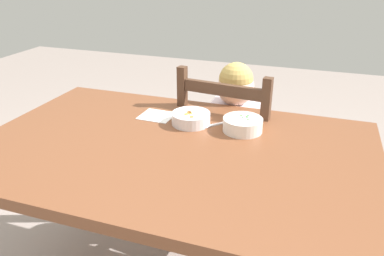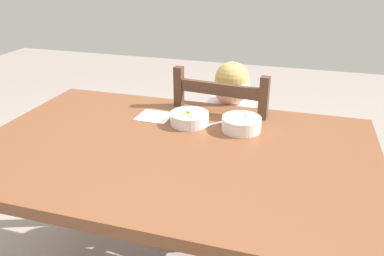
% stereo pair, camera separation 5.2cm
% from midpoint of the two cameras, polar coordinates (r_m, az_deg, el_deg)
% --- Properties ---
extents(dining_table, '(1.41, 0.90, 0.76)m').
position_cam_midpoint_polar(dining_table, '(1.39, -3.92, -6.48)').
color(dining_table, brown).
rests_on(dining_table, ground).
extents(dining_chair, '(0.46, 0.46, 0.94)m').
position_cam_midpoint_polar(dining_chair, '(1.88, 4.41, -4.94)').
color(dining_chair, '#4C3122').
rests_on(dining_chair, ground).
extents(child_figure, '(0.32, 0.31, 0.94)m').
position_cam_midpoint_polar(child_figure, '(1.80, 4.75, -0.21)').
color(child_figure, silver).
rests_on(child_figure, ground).
extents(bowl_of_peas, '(0.15, 0.15, 0.05)m').
position_cam_midpoint_polar(bowl_of_peas, '(1.45, 6.50, 0.70)').
color(bowl_of_peas, white).
rests_on(bowl_of_peas, dining_table).
extents(bowl_of_carrots, '(0.15, 0.15, 0.05)m').
position_cam_midpoint_polar(bowl_of_carrots, '(1.50, -1.29, 1.51)').
color(bowl_of_carrots, white).
rests_on(bowl_of_carrots, dining_table).
extents(spoon, '(0.11, 0.12, 0.01)m').
position_cam_midpoint_polar(spoon, '(1.48, 1.24, 0.36)').
color(spoon, silver).
rests_on(spoon, dining_table).
extents(paper_napkin, '(0.14, 0.13, 0.00)m').
position_cam_midpoint_polar(paper_napkin, '(1.58, -6.64, 1.75)').
color(paper_napkin, white).
rests_on(paper_napkin, dining_table).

